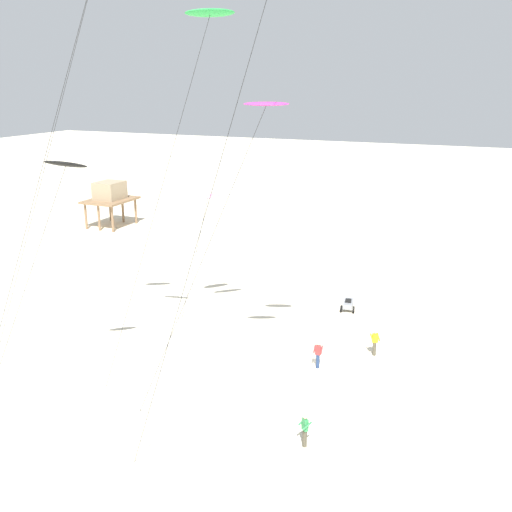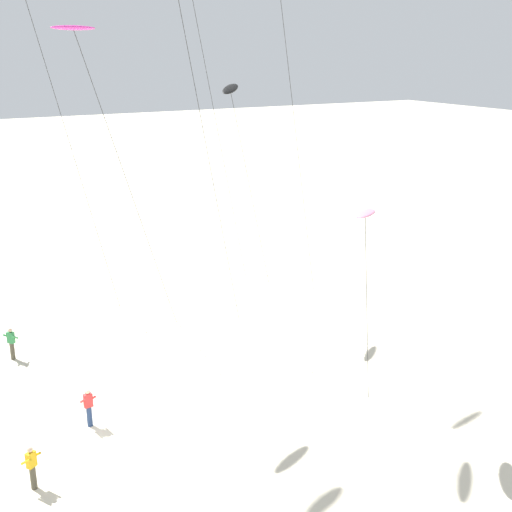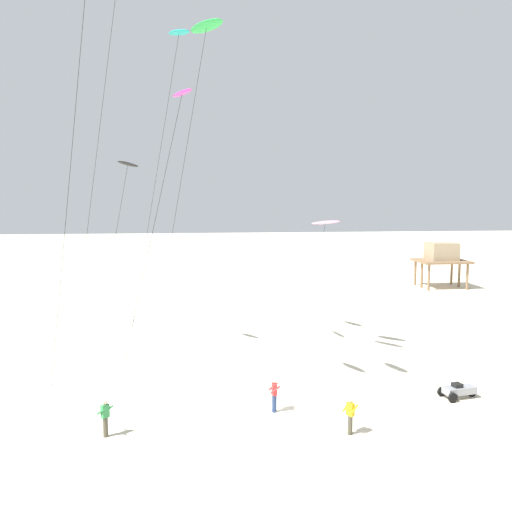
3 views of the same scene
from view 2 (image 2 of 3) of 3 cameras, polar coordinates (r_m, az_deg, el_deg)
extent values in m
plane|color=beige|center=(27.19, -14.68, -15.61)|extent=(260.00, 260.00, 0.00)
cylinder|color=#262626|center=(36.07, 3.47, 11.01)|extent=(4.30, 5.86, 20.98)
ellipsoid|color=black|center=(35.41, -2.26, 14.43)|extent=(1.86, 1.85, 0.73)
cylinder|color=#262626|center=(38.59, -0.37, 5.16)|extent=(3.10, 4.21, 12.58)
cylinder|color=#262626|center=(37.54, -3.72, 12.63)|extent=(4.80, 6.53, 22.75)
ellipsoid|color=pink|center=(24.58, 9.56, 3.70)|extent=(2.01, 2.06, 0.48)
cylinder|color=#262626|center=(26.93, 9.69, -5.05)|extent=(1.27, 1.72, 8.76)
cylinder|color=#262626|center=(31.63, -4.23, 8.81)|extent=(3.79, 5.16, 19.62)
ellipsoid|color=#D8339E|center=(28.70, -15.71, 18.69)|extent=(1.34, 2.20, 0.24)
cylinder|color=#262626|center=(32.10, -10.69, 4.86)|extent=(4.00, 5.45, 15.41)
cylinder|color=#262626|center=(34.08, -16.98, 12.58)|extent=(4.48, 6.10, 24.14)
cylinder|color=#4C4738|center=(34.59, -20.56, -7.80)|extent=(0.22, 0.22, 0.88)
cube|color=#338C4C|center=(34.30, -20.69, -6.70)|extent=(0.38, 0.38, 0.58)
sphere|color=beige|center=(34.14, -20.76, -6.08)|extent=(0.20, 0.20, 0.20)
cylinder|color=#338C4C|center=(34.41, -20.99, -6.56)|extent=(0.42, 0.41, 0.39)
cylinder|color=#338C4C|center=(34.16, -20.39, -6.67)|extent=(0.42, 0.41, 0.39)
cylinder|color=navy|center=(28.02, -14.38, -13.45)|extent=(0.22, 0.22, 0.88)
cube|color=red|center=(27.65, -14.50, -12.15)|extent=(0.24, 0.36, 0.58)
sphere|color=beige|center=(27.46, -14.56, -11.43)|extent=(0.20, 0.20, 0.20)
cylinder|color=red|center=(27.57, -14.94, -12.17)|extent=(0.51, 0.14, 0.39)
cylinder|color=red|center=(27.69, -14.07, -11.95)|extent=(0.51, 0.14, 0.39)
cylinder|color=#4C4738|center=(25.14, -18.93, -17.88)|extent=(0.22, 0.22, 0.88)
cube|color=gold|center=(24.74, -19.10, -16.50)|extent=(0.35, 0.39, 0.58)
sphere|color=beige|center=(24.52, -19.20, -15.72)|extent=(0.20, 0.20, 0.20)
cylinder|color=gold|center=(24.59, -19.50, -16.63)|extent=(0.47, 0.35, 0.39)
cylinder|color=gold|center=(24.83, -18.73, -16.18)|extent=(0.47, 0.35, 0.39)
camera|label=1|loc=(54.33, -34.25, 16.82)|focal=41.09mm
camera|label=3|loc=(33.42, -62.60, 0.87)|focal=36.29mm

